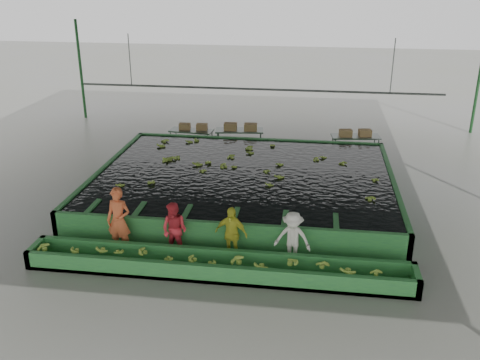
# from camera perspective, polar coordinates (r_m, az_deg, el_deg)

# --- Properties ---
(ground) EXTENTS (80.00, 80.00, 0.00)m
(ground) POSITION_cam_1_polar(r_m,az_deg,el_deg) (17.09, -0.24, -3.73)
(ground) COLOR slate
(ground) RESTS_ON ground
(shed_roof) EXTENTS (20.00, 22.00, 0.04)m
(shed_roof) POSITION_cam_1_polar(r_m,az_deg,el_deg) (15.62, -0.27, 13.08)
(shed_roof) COLOR slate
(shed_roof) RESTS_ON shed_posts
(shed_posts) EXTENTS (20.00, 22.00, 5.00)m
(shed_posts) POSITION_cam_1_polar(r_m,az_deg,el_deg) (16.18, -0.25, 4.30)
(shed_posts) COLOR #1C4E22
(shed_posts) RESTS_ON ground
(flotation_tank) EXTENTS (10.00, 8.00, 0.90)m
(flotation_tank) POSITION_cam_1_polar(r_m,az_deg,el_deg) (18.27, 0.45, -0.46)
(flotation_tank) COLOR #2D7735
(flotation_tank) RESTS_ON ground
(tank_water) EXTENTS (9.70, 7.70, 0.00)m
(tank_water) POSITION_cam_1_polar(r_m,az_deg,el_deg) (18.13, 0.45, 0.71)
(tank_water) COLOR black
(tank_water) RESTS_ON flotation_tank
(sorting_trough) EXTENTS (10.00, 1.00, 0.50)m
(sorting_trough) POSITION_cam_1_polar(r_m,az_deg,el_deg) (13.84, -2.45, -9.12)
(sorting_trough) COLOR #2D7735
(sorting_trough) RESTS_ON ground
(cableway_rail) EXTENTS (0.08, 0.08, 14.00)m
(cableway_rail) POSITION_cam_1_polar(r_m,az_deg,el_deg) (20.86, 1.79, 9.66)
(cableway_rail) COLOR #59605B
(cableway_rail) RESTS_ON shed_roof
(rail_hanger_left) EXTENTS (0.04, 0.04, 2.00)m
(rail_hanger_left) POSITION_cam_1_polar(r_m,az_deg,el_deg) (21.80, -11.67, 12.43)
(rail_hanger_left) COLOR #59605B
(rail_hanger_left) RESTS_ON shed_roof
(rail_hanger_right) EXTENTS (0.04, 0.04, 2.00)m
(rail_hanger_right) POSITION_cam_1_polar(r_m,az_deg,el_deg) (20.73, 15.98, 11.60)
(rail_hanger_right) COLOR #59605B
(rail_hanger_right) RESTS_ON shed_roof
(worker_a) EXTENTS (0.74, 0.53, 1.89)m
(worker_a) POSITION_cam_1_polar(r_m,az_deg,el_deg) (14.92, -12.80, -4.24)
(worker_a) COLOR #D75F33
(worker_a) RESTS_ON ground
(worker_b) EXTENTS (0.89, 0.79, 1.54)m
(worker_b) POSITION_cam_1_polar(r_m,az_deg,el_deg) (14.54, -7.00, -5.32)
(worker_b) COLOR red
(worker_b) RESTS_ON ground
(worker_c) EXTENTS (0.96, 0.56, 1.54)m
(worker_c) POSITION_cam_1_polar(r_m,az_deg,el_deg) (14.24, -0.95, -5.76)
(worker_c) COLOR gold
(worker_c) RESTS_ON ground
(worker_d) EXTENTS (1.05, 0.70, 1.50)m
(worker_d) POSITION_cam_1_polar(r_m,az_deg,el_deg) (14.11, 5.62, -6.24)
(worker_d) COLOR silver
(worker_d) RESTS_ON ground
(packing_table_left) EXTENTS (1.92, 0.92, 0.84)m
(packing_table_left) POSITION_cam_1_polar(r_m,az_deg,el_deg) (23.34, -5.19, 4.34)
(packing_table_left) COLOR #59605B
(packing_table_left) RESTS_ON ground
(packing_table_mid) EXTENTS (2.11, 1.05, 0.92)m
(packing_table_mid) POSITION_cam_1_polar(r_m,az_deg,el_deg) (23.02, -0.07, 4.29)
(packing_table_mid) COLOR #59605B
(packing_table_mid) RESTS_ON ground
(packing_table_right) EXTENTS (2.05, 1.04, 0.89)m
(packing_table_right) POSITION_cam_1_polar(r_m,az_deg,el_deg) (22.77, 12.15, 3.56)
(packing_table_right) COLOR #59605B
(packing_table_right) RESTS_ON ground
(box_stack_left) EXTENTS (1.23, 0.41, 0.26)m
(box_stack_left) POSITION_cam_1_polar(r_m,az_deg,el_deg) (23.27, -5.00, 5.38)
(box_stack_left) COLOR olive
(box_stack_left) RESTS_ON packing_table_left
(box_stack_mid) EXTENTS (1.42, 0.47, 0.30)m
(box_stack_mid) POSITION_cam_1_polar(r_m,az_deg,el_deg) (22.80, 0.05, 5.33)
(box_stack_mid) COLOR olive
(box_stack_mid) RESTS_ON packing_table_mid
(box_stack_right) EXTENTS (1.34, 0.57, 0.28)m
(box_stack_right) POSITION_cam_1_polar(r_m,az_deg,el_deg) (22.56, 12.17, 4.59)
(box_stack_right) COLOR olive
(box_stack_right) RESTS_ON packing_table_right
(floating_bananas) EXTENTS (8.62, 5.88, 0.12)m
(floating_bananas) POSITION_cam_1_polar(r_m,az_deg,el_deg) (18.87, 0.78, 1.57)
(floating_bananas) COLOR #90B53A
(floating_bananas) RESTS_ON tank_water
(trough_bananas) EXTENTS (8.34, 0.56, 0.11)m
(trough_bananas) POSITION_cam_1_polar(r_m,az_deg,el_deg) (13.76, -2.46, -8.58)
(trough_bananas) COLOR #90B53A
(trough_bananas) RESTS_ON sorting_trough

